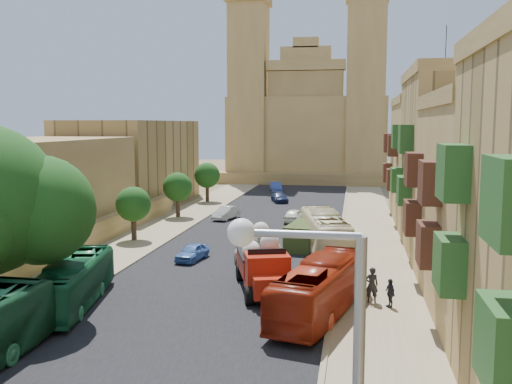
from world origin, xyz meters
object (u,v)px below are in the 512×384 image
(car_blue_b, at_px, (276,187))
(car_white_b, at_px, (294,215))
(car_cream, at_px, (254,248))
(car_blue_a, at_px, (192,252))
(street_tree_c, at_px, (178,187))
(street_tree_a, at_px, (60,229))
(street_tree_d, at_px, (207,175))
(car_white_a, at_px, (226,213))
(car_dkblue, at_px, (280,197))
(red_truck, at_px, (263,262))
(pedestrian_c, at_px, (390,293))
(pedestrian_a, at_px, (372,285))
(street_tree_b, at_px, (133,204))
(bus_red_east, at_px, (321,288))
(church, at_px, (308,125))
(olive_pickup, at_px, (304,236))
(bus_cream_east, at_px, (325,232))
(bus_green_north, at_px, (74,282))

(car_blue_b, bearing_deg, car_white_b, -93.49)
(car_cream, bearing_deg, car_blue_a, 18.77)
(street_tree_c, distance_m, car_blue_b, 25.63)
(street_tree_a, bearing_deg, street_tree_d, 90.00)
(car_white_a, height_order, car_dkblue, car_white_a)
(red_truck, height_order, pedestrian_c, red_truck)
(street_tree_a, height_order, pedestrian_a, street_tree_a)
(car_blue_b, bearing_deg, street_tree_b, -116.04)
(bus_red_east, height_order, pedestrian_c, bus_red_east)
(church, bearing_deg, street_tree_b, -100.38)
(car_dkblue, xyz_separation_m, car_white_b, (3.33, -14.06, 0.07))
(olive_pickup, xyz_separation_m, bus_red_east, (2.22, -15.46, 0.43))
(red_truck, bearing_deg, street_tree_d, 109.50)
(bus_cream_east, xyz_separation_m, pedestrian_c, (4.12, -12.78, -0.71))
(bus_red_east, xyz_separation_m, car_white_b, (-4.21, 27.17, -0.73))
(olive_pickup, bearing_deg, car_blue_a, -144.59)
(street_tree_d, distance_m, car_blue_b, 14.56)
(car_white_b, bearing_deg, street_tree_a, 69.17)
(car_dkblue, height_order, pedestrian_c, pedestrian_c)
(red_truck, bearing_deg, street_tree_c, 117.77)
(street_tree_c, height_order, car_blue_a, street_tree_c)
(car_cream, bearing_deg, street_tree_b, -24.64)
(pedestrian_c, bearing_deg, olive_pickup, 179.30)
(car_white_b, bearing_deg, car_blue_a, 79.57)
(street_tree_d, bearing_deg, car_blue_a, -77.24)
(street_tree_d, height_order, car_blue_b, street_tree_d)
(car_blue_a, height_order, car_white_a, car_white_a)
(street_tree_c, distance_m, pedestrian_c, 33.24)
(car_dkblue, bearing_deg, bus_green_north, -115.12)
(street_tree_b, xyz_separation_m, street_tree_d, (0.00, 24.00, 0.27))
(bus_green_north, xyz_separation_m, car_white_a, (1.78, 28.44, -0.62))
(car_blue_a, relative_size, car_blue_b, 0.89)
(street_tree_b, distance_m, bus_cream_east, 16.07)
(street_tree_b, height_order, street_tree_d, street_tree_d)
(car_blue_a, distance_m, pedestrian_c, 15.61)
(street_tree_a, bearing_deg, car_blue_b, 81.93)
(car_white_a, xyz_separation_m, car_white_b, (7.01, -0.51, 0.01))
(bus_green_north, relative_size, car_white_b, 2.35)
(olive_pickup, xyz_separation_m, bus_green_north, (-10.78, -16.22, 0.31))
(street_tree_c, height_order, bus_green_north, street_tree_c)
(olive_pickup, distance_m, pedestrian_a, 13.83)
(car_white_a, height_order, pedestrian_a, pedestrian_a)
(pedestrian_a, relative_size, pedestrian_c, 1.27)
(car_cream, xyz_separation_m, car_blue_b, (-4.12, 41.06, -0.03))
(street_tree_a, relative_size, red_truck, 0.66)
(street_tree_d, bearing_deg, street_tree_b, -90.00)
(car_blue_b, bearing_deg, bus_red_east, -95.06)
(car_dkblue, bearing_deg, car_blue_a, -111.65)
(street_tree_a, bearing_deg, car_dkblue, 76.38)
(bus_red_east, relative_size, car_cream, 2.04)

